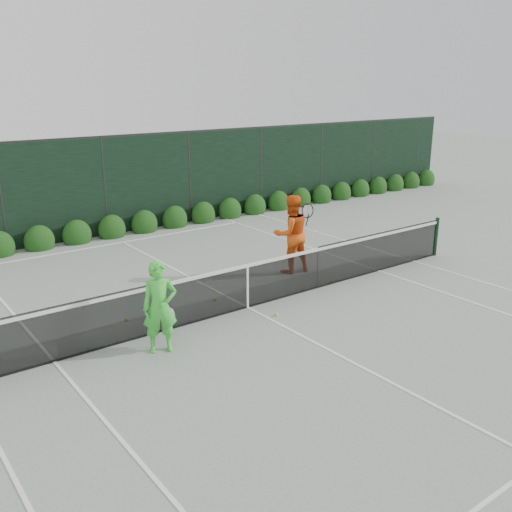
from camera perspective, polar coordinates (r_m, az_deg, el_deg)
ground at (r=12.22m, az=-0.85°, el=-5.19°), size 80.00×80.00×0.00m
tennis_net at (r=12.01m, az=-0.96°, el=-2.87°), size 12.90×0.10×1.07m
player_woman at (r=10.19m, az=-9.59°, el=-5.08°), size 0.71×0.59×1.67m
player_man at (r=14.23m, az=3.53°, el=2.22°), size 1.08×0.91×1.97m
court_lines at (r=12.22m, az=-0.85°, el=-5.16°), size 11.03×23.83×0.01m
windscreen_fence at (r=9.75m, az=8.48°, el=-1.77°), size 32.00×21.07×3.06m
hedge_row at (r=18.15m, az=-14.20°, el=2.57°), size 31.66×0.65×0.94m
tennis_balls at (r=12.39m, az=-1.53°, el=-4.69°), size 4.97×1.68×0.07m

